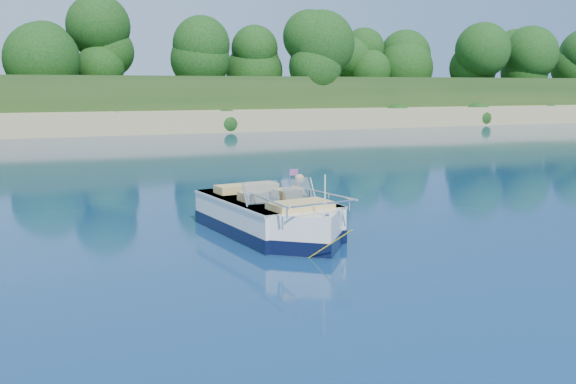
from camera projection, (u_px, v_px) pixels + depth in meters
name	position (u px, v px, depth m)	size (l,w,h in m)	color
ground	(417.00, 267.00, 11.60)	(160.00, 160.00, 0.00)	#092243
shoreline	(86.00, 107.00, 69.62)	(170.00, 59.00, 6.00)	tan
treeline	(112.00, 55.00, 48.13)	(150.00, 7.12, 8.19)	black
motorboat	(273.00, 220.00, 14.02)	(2.38, 5.39, 1.80)	white
tow_tube	(295.00, 211.00, 16.43)	(1.37, 1.37, 0.34)	yellow
boy	(296.00, 214.00, 16.43)	(0.57, 0.38, 1.57)	tan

